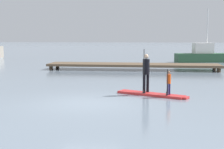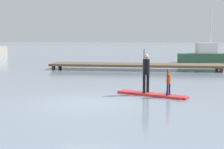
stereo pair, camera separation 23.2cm
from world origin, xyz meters
name	(u,v)px [view 2 (the right image)]	position (x,y,z in m)	size (l,w,h in m)	color
ground_plane	(87,103)	(0.00, 0.00, 0.00)	(240.00, 240.00, 0.00)	gray
paddleboard_near	(152,94)	(2.51, 1.95, 0.05)	(3.17, 1.85, 0.10)	red
paddler_adult	(146,71)	(2.23, 2.08, 1.09)	(0.41, 0.50, 1.96)	black
paddler_child_solo	(169,82)	(3.20, 1.61, 0.68)	(0.24, 0.35, 1.14)	#19194C
fishing_boat_green_midground	(207,55)	(7.57, 21.47, 0.68)	(5.81, 2.72, 5.34)	#2D5638
floating_dock	(135,65)	(0.99, 13.00, 0.38)	(13.26, 2.34, 0.47)	brown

